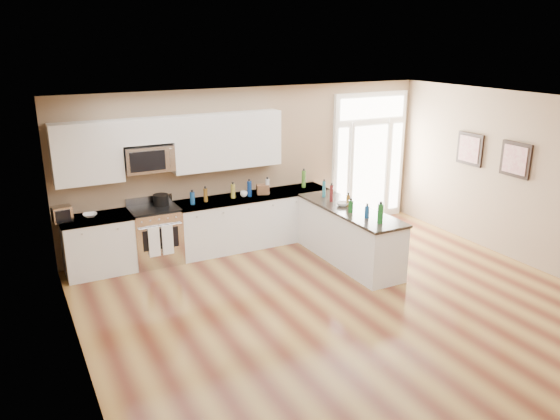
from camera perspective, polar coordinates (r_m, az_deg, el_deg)
name	(u,v)px	position (r m, az deg, el deg)	size (l,w,h in m)	color
ground	(386,335)	(7.26, 11.02, -12.69)	(8.00, 8.00, 0.00)	#532617
room_shell	(395,207)	(6.58, 11.88, 0.29)	(8.00, 8.00, 8.00)	#91785C
back_cabinet_left	(99,247)	(9.17, -18.41, -3.65)	(1.10, 0.66, 0.94)	silver
back_cabinet_right	(254,221)	(9.89, -2.78, -1.20)	(2.85, 0.66, 0.94)	silver
peninsula_cabinet	(348,237)	(9.21, 7.16, -2.80)	(0.69, 2.32, 0.94)	silver
upper_cabinet_left	(87,153)	(8.91, -19.55, 5.60)	(1.04, 0.33, 0.95)	silver
upper_cabinet_right	(227,141)	(9.49, -5.58, 7.21)	(1.94, 0.33, 0.95)	silver
upper_cabinet_short	(146,131)	(9.03, -13.85, 8.03)	(0.82, 0.33, 0.40)	silver
microwave	(148,158)	(9.07, -13.60, 5.26)	(0.78, 0.41, 0.42)	silver
entry_door	(369,157)	(11.22, 9.29, 5.44)	(1.70, 0.10, 2.60)	white
wall_art_near	(470,149)	(10.46, 19.21, 6.03)	(0.05, 0.58, 0.58)	black
wall_art_far	(516,160)	(9.81, 23.39, 4.85)	(0.05, 0.58, 0.58)	black
kitchen_range	(156,235)	(9.32, -12.85, -2.57)	(0.78, 0.69, 1.08)	silver
stockpot	(161,199)	(9.29, -12.34, 1.10)	(0.26, 0.26, 0.20)	black
toaster_oven	(62,214)	(8.93, -21.81, -0.38)	(0.28, 0.22, 0.24)	silver
cardboard_box	(263,189)	(9.77, -1.80, 2.18)	(0.21, 0.15, 0.17)	brown
bowl_left	(90,215)	(9.04, -19.24, -0.51)	(0.22, 0.22, 0.05)	white
bowl_peninsula	(342,204)	(9.14, 6.54, 0.62)	(0.20, 0.20, 0.06)	white
cup_counter	(244,194)	(9.62, -3.81, 1.68)	(0.13, 0.13, 0.10)	white
counter_bottles	(292,195)	(9.25, 1.29, 1.58)	(2.34, 2.40, 0.32)	#19591E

